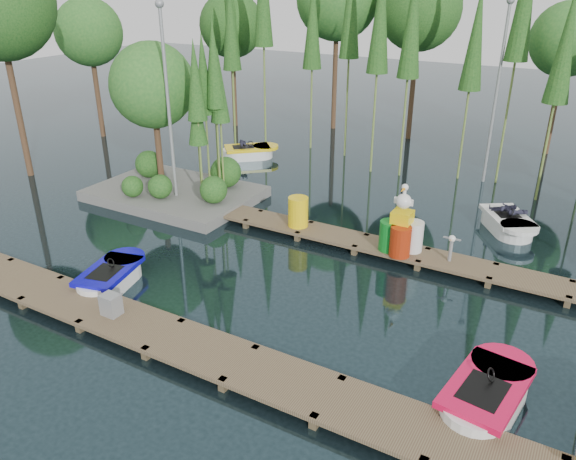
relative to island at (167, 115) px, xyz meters
The scene contains 15 objects.
ground_plane 7.79m from the island, 27.58° to the right, with size 90.00×90.00×0.00m, color #1B2C32.
near_dock 10.44m from the island, 51.04° to the right, with size 18.00×1.50×0.50m.
far_dock 7.91m from the island, ahead, with size 15.00×1.20×0.50m.
island is the anchor object (origin of this frame).
tree_screen 8.95m from the island, 59.74° to the left, with size 34.42×18.53×10.31m.
lamp_island 1.56m from the island, 44.71° to the right, with size 0.30×0.30×7.25m.
lamp_rear 12.91m from the island, 36.82° to the left, with size 0.30×0.30×7.25m.
boat_blue 7.71m from the island, 63.82° to the right, with size 1.72×2.74×0.86m.
boat_red 14.99m from the island, 24.98° to the right, with size 1.67×3.00×0.96m.
boat_yellow_far 6.26m from the island, 91.40° to the left, with size 2.79×2.69×1.34m.
boat_white_far 12.80m from the island, 13.76° to the left, with size 2.49×2.90×1.27m.
utility_cabinet 9.43m from the island, 59.24° to the right, with size 0.44×0.37×0.54m, color gray.
yellow_barrel 6.54m from the island, ahead, with size 0.67×0.67×1.00m, color yellow.
drum_cluster 9.96m from the island, ahead, with size 1.25×1.14×2.15m.
seagull_post 11.40m from the island, ahead, with size 0.51×0.28×0.82m.
Camera 1 is at (7.98, -12.56, 7.97)m, focal length 35.00 mm.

